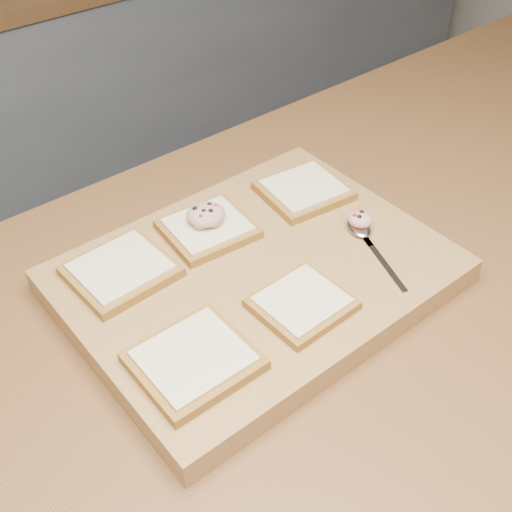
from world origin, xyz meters
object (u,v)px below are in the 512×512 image
at_px(cutting_board, 256,277).
at_px(bread_far_center, 208,228).
at_px(spoon, 362,233).
at_px(tuna_salad_dollop, 206,214).

distance_m(cutting_board, bread_far_center, 0.10).
relative_size(cutting_board, spoon, 3.12).
bearing_deg(spoon, cutting_board, 164.17).
height_order(bread_far_center, spoon, bread_far_center).
bearing_deg(cutting_board, spoon, -15.83).
distance_m(cutting_board, spoon, 0.17).
height_order(cutting_board, tuna_salad_dollop, tuna_salad_dollop).
xyz_separation_m(cutting_board, spoon, (0.16, -0.05, 0.02)).
xyz_separation_m(tuna_salad_dollop, spoon, (0.17, -0.15, -0.03)).
relative_size(bread_far_center, tuna_salad_dollop, 2.32).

